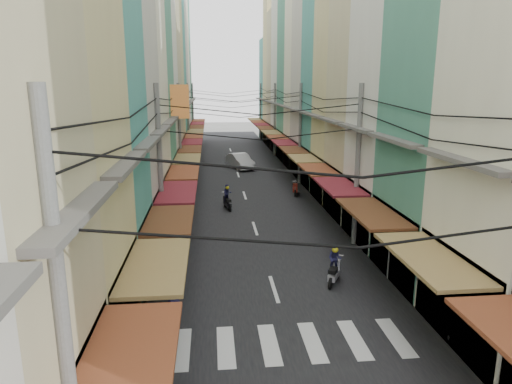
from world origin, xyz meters
TOP-DOWN VIEW (x-y plane):
  - ground at (0.00, 0.00)m, footprint 160.00×160.00m
  - road at (0.00, 20.00)m, footprint 10.00×80.00m
  - sidewalk_left at (-6.50, 20.00)m, footprint 3.00×80.00m
  - sidewalk_right at (6.50, 20.00)m, footprint 3.00×80.00m
  - crosswalk at (-0.00, -6.00)m, footprint 7.55×2.40m
  - building_row_left at (-7.92, 16.56)m, footprint 7.80×67.67m
  - building_row_right at (7.92, 16.45)m, footprint 7.80×68.98m
  - utility_poles at (0.00, 15.01)m, footprint 10.20×66.13m
  - white_car at (0.41, 25.16)m, footprint 5.55×3.47m
  - bicycle at (6.11, -2.52)m, footprint 1.69×0.96m
  - moving_scooters at (0.06, 5.24)m, footprint 8.02×17.42m
  - parked_scooters at (4.08, -3.87)m, footprint 13.36×12.11m
  - pedestrians at (-3.91, 0.71)m, footprint 13.27×20.34m
  - market_umbrella at (7.20, -6.00)m, footprint 2.12×2.12m
  - traffic_sign at (4.96, -1.48)m, footprint 0.10×0.61m

SIDE VIEW (x-z plane):
  - ground at x=0.00m, z-range 0.00..0.00m
  - white_car at x=0.41m, z-range -0.91..0.91m
  - bicycle at x=6.11m, z-range -0.55..0.55m
  - road at x=0.00m, z-range 0.00..0.02m
  - crosswalk at x=0.00m, z-range 0.02..0.03m
  - sidewalk_left at x=-6.50m, z-range 0.00..0.06m
  - sidewalk_right at x=6.50m, z-range 0.00..0.06m
  - parked_scooters at x=4.08m, z-range -0.02..0.92m
  - moving_scooters at x=0.06m, z-range -0.33..1.34m
  - pedestrians at x=-3.91m, z-range -0.09..2.14m
  - market_umbrella at x=7.20m, z-range 0.85..3.09m
  - traffic_sign at x=4.96m, z-range 0.62..3.39m
  - utility_poles at x=0.00m, z-range 2.49..10.69m
  - building_row_right at x=7.92m, z-range -1.89..20.71m
  - building_row_left at x=-7.92m, z-range -2.07..21.63m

